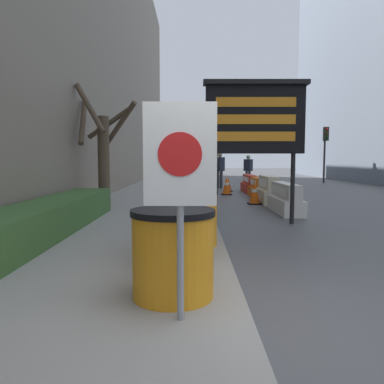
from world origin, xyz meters
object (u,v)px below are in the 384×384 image
Objects in this scene: jersey_barrier_orange_far at (258,188)px; pedestrian_worker at (221,167)px; message_board at (256,119)px; traffic_light_far_side at (327,142)px; traffic_cone_mid at (229,185)px; jersey_barrier_cream at (269,191)px; jersey_barrier_red_striped at (250,184)px; barrel_drum_back at (193,218)px; jersey_barrier_white at (287,200)px; barrel_drum_middle at (179,231)px; barrel_drum_foreground at (174,253)px; traffic_light_near_curb at (212,127)px; traffic_cone_near at (256,193)px; pedestrian_passerby at (249,168)px; warning_sign at (181,171)px; traffic_cone_far at (228,185)px.

jersey_barrier_orange_far is 0.88× the size of pedestrian_worker.
traffic_light_far_side is (6.81, 14.67, 0.14)m from message_board.
traffic_light_far_side is (6.53, 5.89, 2.20)m from traffic_cone_mid.
jersey_barrier_cream is 0.84× the size of jersey_barrier_red_striped.
jersey_barrier_white is at bearing 59.82° from barrel_drum_back.
barrel_drum_middle is 0.41× the size of jersey_barrier_white.
jersey_barrier_cream is at bearing 90.00° from jersey_barrier_white.
traffic_light_near_curb is (1.28, 17.52, 2.72)m from barrel_drum_foreground.
barrel_drum_foreground is 1.10× the size of traffic_cone_near.
traffic_cone_near is 6.89m from pedestrian_worker.
traffic_light_far_side is at bearing 64.62° from barrel_drum_back.
jersey_barrier_white is 10.76m from pedestrian_passerby.
jersey_barrier_red_striped is (0.00, 4.20, -0.06)m from jersey_barrier_cream.
pedestrian_worker is at bearing -83.46° from pedestrian_passerby.
pedestrian_worker reaches higher than jersey_barrier_cream.
jersey_barrier_cream is at bearing 34.93° from traffic_cone_near.
message_board is at bearing -99.82° from traffic_cone_near.
barrel_drum_middle is 0.27× the size of message_board.
traffic_cone_mid is at bearing 81.52° from barrel_drum_middle.
traffic_cone_mid is at bearing -81.04° from traffic_light_near_curb.
message_board is at bearing -105.89° from jersey_barrier_cream.
traffic_cone_near is at bearing -85.60° from traffic_cone_mid.
jersey_barrier_orange_far is (2.79, 10.08, -0.23)m from barrel_drum_middle.
message_board is 4.08× the size of traffic_cone_near.
traffic_cone_near is (-0.53, -4.57, 0.04)m from jersey_barrier_red_striped.
warning_sign is 1.06× the size of jersey_barrier_cream.
jersey_barrier_red_striped is 0.45× the size of traffic_light_near_curb.
barrel_drum_back reaches higher than jersey_barrier_red_striped.
traffic_light_far_side reaches higher than traffic_cone_mid.
warning_sign is 16.17m from pedestrian_worker.
traffic_cone_near reaches higher than traffic_cone_mid.
barrel_drum_middle is 0.25× the size of traffic_light_far_side.
jersey_barrier_orange_far is (1.18, 6.27, -2.05)m from message_board.
jersey_barrier_white is at bearing -90.00° from jersey_barrier_red_striped.
warning_sign reaches higher than pedestrian_worker.
traffic_light_near_curb is at bearing 86.24° from warning_sign.
jersey_barrier_orange_far is 2.48× the size of traffic_cone_mid.
message_board is at bearing -98.06° from jersey_barrier_red_striped.
warning_sign is 0.86× the size of jersey_barrier_white.
barrel_drum_middle is 12.72m from traffic_cone_mid.
traffic_cone_near is 0.43× the size of pedestrian_worker.
warning_sign is at bearing -105.46° from message_board.
jersey_barrier_cream reaches higher than jersey_barrier_red_striped.
traffic_cone_mid is at bearing 82.20° from barrel_drum_foreground.
traffic_cone_mid is at bearing -62.57° from pedestrian_passerby.
jersey_barrier_cream is at bearing -79.83° from traffic_light_near_curb.
barrel_drum_middle is at bearing -109.29° from jersey_barrier_cream.
traffic_cone_far reaches higher than traffic_cone_mid.
traffic_light_near_curb reaches higher than barrel_drum_back.
message_board is 7.37m from traffic_cone_far.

